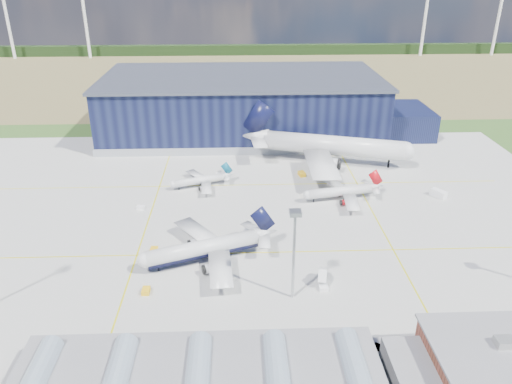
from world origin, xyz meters
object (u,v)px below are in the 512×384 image
(light_mast_center, at_px, (294,241))
(gse_tug_c, at_px, (302,174))
(airliner_regional, at_px, (199,177))
(hangar, at_px, (248,107))
(airliner_widebody, at_px, (334,136))
(airliner_navy, at_px, (203,240))
(gse_tug_b, at_px, (146,291))
(car_b, at_px, (377,347))
(gse_cart_a, at_px, (218,176))
(gse_cart_b, at_px, (141,208))
(car_a, at_px, (511,315))
(airstair, at_px, (322,278))
(gse_van_a, at_px, (253,235))
(gse_tug_a, at_px, (154,251))
(airliner_red, at_px, (340,187))
(gse_van_b, at_px, (439,194))

(light_mast_center, relative_size, gse_tug_c, 6.64)
(airliner_regional, bearing_deg, light_mast_center, 92.27)
(hangar, height_order, airliner_widebody, hangar)
(hangar, height_order, airliner_navy, hangar)
(gse_tug_b, distance_m, car_b, 54.62)
(gse_cart_a, xyz_separation_m, gse_cart_b, (-23.99, -24.15, -0.15))
(hangar, relative_size, airliner_widebody, 2.12)
(gse_cart_a, relative_size, car_b, 0.88)
(car_b, bearing_deg, gse_tug_c, 22.07)
(airliner_navy, distance_m, airliner_regional, 47.93)
(gse_tug_b, xyz_separation_m, car_a, (82.61, -12.42, 0.08))
(airliner_navy, height_order, airstair, airliner_navy)
(airliner_widebody, distance_m, car_b, 103.94)
(light_mast_center, bearing_deg, gse_cart_a, 105.29)
(gse_tug_b, bearing_deg, airliner_regional, 82.01)
(gse_van_a, bearing_deg, gse_tug_a, 117.84)
(gse_tug_b, height_order, gse_cart_a, gse_cart_a)
(gse_tug_b, distance_m, gse_cart_b, 45.33)
(airliner_red, height_order, gse_tug_b, airliner_red)
(car_b, bearing_deg, gse_van_a, 46.85)
(light_mast_center, bearing_deg, airliner_widebody, 73.83)
(gse_cart_a, bearing_deg, car_b, -59.99)
(airliner_red, distance_m, airliner_regional, 48.63)
(airliner_regional, height_order, gse_tug_b, airliner_regional)
(gse_cart_b, bearing_deg, gse_van_a, -105.30)
(airliner_widebody, height_order, gse_cart_b, airliner_widebody)
(gse_tug_b, xyz_separation_m, gse_cart_a, (15.21, 68.62, 0.12))
(hangar, bearing_deg, light_mast_center, -86.70)
(gse_cart_b, height_order, airstair, airstair)
(hangar, xyz_separation_m, gse_tug_a, (-28.37, -103.79, -10.96))
(hangar, bearing_deg, gse_tug_a, -105.29)
(airstair, bearing_deg, car_b, -60.62)
(hangar, height_order, gse_cart_a, hangar)
(gse_tug_b, distance_m, gse_van_b, 102.44)
(airliner_widebody, distance_m, airstair, 82.08)
(airliner_navy, xyz_separation_m, airstair, (29.65, -11.31, -4.71))
(hangar, distance_m, gse_tug_a, 108.16)
(hangar, height_order, gse_van_b, hangar)
(gse_van_b, height_order, car_b, gse_van_b)
(airliner_red, bearing_deg, airliner_regional, -25.95)
(airliner_red, bearing_deg, gse_tug_c, -75.34)
(airliner_widebody, distance_m, gse_tug_a, 88.49)
(gse_van_a, height_order, car_b, gse_van_a)
(airliner_navy, height_order, airliner_red, airliner_navy)
(gse_tug_b, height_order, car_b, car_b)
(light_mast_center, height_order, airliner_navy, light_mast_center)
(airliner_red, bearing_deg, airstair, 62.79)
(car_a, relative_size, car_b, 1.06)
(airliner_red, xyz_separation_m, gse_van_b, (33.66, 0.67, -3.41))
(gse_cart_b, bearing_deg, gse_cart_a, -30.82)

